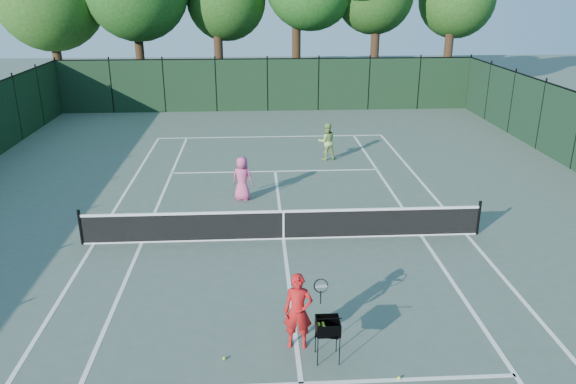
{
  "coord_description": "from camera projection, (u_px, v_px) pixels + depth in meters",
  "views": [
    {
      "loc": [
        -0.76,
        -14.97,
        7.01
      ],
      "look_at": [
        0.19,
        1.0,
        1.1
      ],
      "focal_mm": 35.0,
      "sensor_mm": 36.0,
      "label": 1
    }
  ],
  "objects": [
    {
      "name": "loose_ball_near_cart",
      "position": [
        399.0,
        378.0,
        10.59
      ],
      "size": [
        0.07,
        0.07,
        0.07
      ],
      "primitive_type": "sphere",
      "color": "#CFE62F",
      "rests_on": "ground"
    },
    {
      "name": "sideline_doubles_left",
      "position": [
        94.0,
        244.0,
        16.18
      ],
      "size": [
        0.1,
        23.77,
        0.01
      ],
      "primitive_type": "cube",
      "color": "white",
      "rests_on": "ground"
    },
    {
      "name": "player_green",
      "position": [
        327.0,
        141.0,
        23.75
      ],
      "size": [
        0.85,
        0.71,
        1.59
      ],
      "rotation": [
        0.0,
        0.0,
        3.29
      ],
      "color": "#91BD5E",
      "rests_on": "ground"
    },
    {
      "name": "ball_hopper",
      "position": [
        328.0,
        326.0,
        10.95
      ],
      "size": [
        0.56,
        0.56,
        0.89
      ],
      "rotation": [
        0.0,
        0.0,
        -0.22
      ],
      "color": "black",
      "rests_on": "ground"
    },
    {
      "name": "sideline_doubles_right",
      "position": [
        466.0,
        234.0,
        16.79
      ],
      "size": [
        0.1,
        23.77,
        0.01
      ],
      "primitive_type": "cube",
      "color": "white",
      "rests_on": "ground"
    },
    {
      "name": "ground",
      "position": [
        283.0,
        239.0,
        16.49
      ],
      "size": [
        90.0,
        90.0,
        0.0
      ],
      "primitive_type": "plane",
      "color": "#48574B",
      "rests_on": "ground"
    },
    {
      "name": "coach",
      "position": [
        298.0,
        311.0,
        11.33
      ],
      "size": [
        0.96,
        0.57,
        1.63
      ],
      "rotation": [
        0.0,
        0.0,
        -0.13
      ],
      "color": "red",
      "rests_on": "ground"
    },
    {
      "name": "player_pink",
      "position": [
        242.0,
        178.0,
        19.27
      ],
      "size": [
        0.88,
        0.73,
        1.54
      ],
      "rotation": [
        0.0,
        0.0,
        2.77
      ],
      "color": "#D44B82",
      "rests_on": "ground"
    },
    {
      "name": "fence_far",
      "position": [
        267.0,
        85.0,
        32.82
      ],
      "size": [
        24.0,
        0.05,
        3.0
      ],
      "primitive_type": "cube",
      "color": "black",
      "rests_on": "ground"
    },
    {
      "name": "center_service_line",
      "position": [
        283.0,
        239.0,
        16.48
      ],
      "size": [
        0.1,
        12.8,
        0.01
      ],
      "primitive_type": "cube",
      "color": "white",
      "rests_on": "ground"
    },
    {
      "name": "tennis_net",
      "position": [
        283.0,
        224.0,
        16.32
      ],
      "size": [
        11.69,
        0.09,
        1.06
      ],
      "color": "black",
      "rests_on": "ground"
    },
    {
      "name": "service_line_near",
      "position": [
        301.0,
        384.0,
        10.49
      ],
      "size": [
        8.23,
        0.1,
        0.01
      ],
      "primitive_type": "cube",
      "color": "white",
      "rests_on": "ground"
    },
    {
      "name": "sideline_singles_right",
      "position": [
        421.0,
        235.0,
        16.71
      ],
      "size": [
        0.1,
        23.77,
        0.01
      ],
      "primitive_type": "cube",
      "color": "white",
      "rests_on": "ground"
    },
    {
      "name": "baseline_far",
      "position": [
        271.0,
        137.0,
        27.61
      ],
      "size": [
        10.97,
        0.1,
        0.01
      ],
      "primitive_type": "cube",
      "color": "white",
      "rests_on": "ground"
    },
    {
      "name": "service_line_far",
      "position": [
        275.0,
        171.0,
        22.48
      ],
      "size": [
        8.23,
        0.1,
        0.01
      ],
      "primitive_type": "cube",
      "color": "white",
      "rests_on": "ground"
    },
    {
      "name": "sideline_singles_left",
      "position": [
        142.0,
        242.0,
        16.26
      ],
      "size": [
        0.1,
        23.77,
        0.01
      ],
      "primitive_type": "cube",
      "color": "white",
      "rests_on": "ground"
    },
    {
      "name": "loose_ball_midcourt",
      "position": [
        224.0,
        358.0,
        11.15
      ],
      "size": [
        0.07,
        0.07,
        0.07
      ],
      "primitive_type": "sphere",
      "color": "#AECA29",
      "rests_on": "ground"
    }
  ]
}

